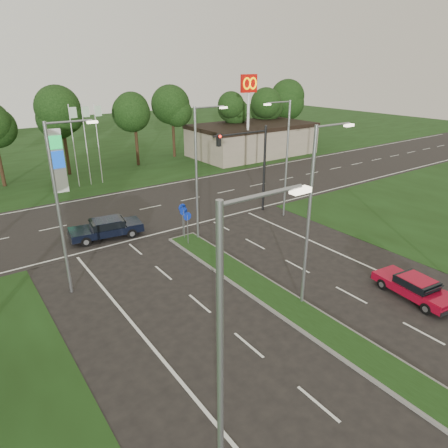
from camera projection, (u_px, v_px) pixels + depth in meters
ground at (399, 379)px, 15.55m from camera, size 160.00×160.00×0.00m
verge_far at (49, 150)px, 57.09m from camera, size 160.00×50.00×0.02m
cross_road at (140, 210)px, 33.68m from camera, size 160.00×12.00×0.02m
median_kerb at (321, 327)px, 18.55m from camera, size 2.00×26.00×0.12m
commercial_building at (252, 140)px, 53.88m from camera, size 16.00×9.00×4.00m
streetlight_median_near at (312, 209)px, 18.73m from camera, size 2.53×0.22×9.00m
streetlight_median_far at (199, 168)px, 26.29m from camera, size 2.53×0.22×9.00m
streetlight_left_near at (227, 360)px, 9.18m from camera, size 2.53×0.22×9.00m
streetlight_left_far at (61, 202)px, 19.76m from camera, size 2.53×0.22×9.00m
streetlight_right_far at (285, 154)px, 30.50m from camera, size 2.53×0.22×9.00m
traffic_signal at (252, 157)px, 31.30m from camera, size 5.10×0.42×7.00m
median_signs at (185, 217)px, 27.30m from camera, size 1.16×1.76×2.38m
gas_pylon at (59, 159)px, 37.28m from camera, size 5.80×1.26×8.00m
mcdonalds_sign at (249, 96)px, 46.45m from camera, size 2.20×0.47×10.40m
treeline_far at (74, 110)px, 43.23m from camera, size 6.00×6.00×9.90m
red_sedan at (415, 287)px, 20.82m from camera, size 2.20×4.35×1.15m
navy_sedan at (106, 228)px, 28.07m from camera, size 5.11×2.66×1.34m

